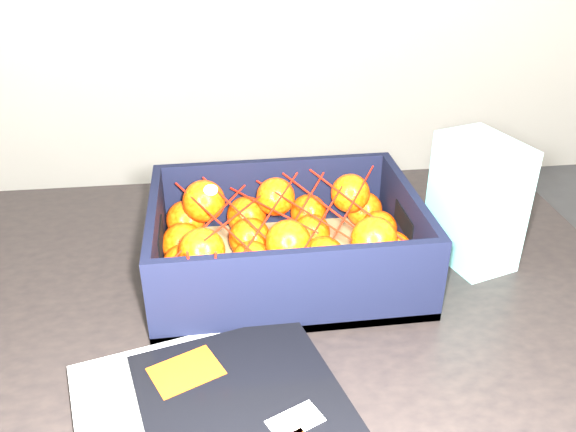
{
  "coord_description": "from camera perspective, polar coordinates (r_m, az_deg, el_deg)",
  "views": [
    {
      "loc": [
        -0.27,
        -0.81,
        1.25
      ],
      "look_at": [
        -0.18,
        -0.11,
        0.86
      ],
      "focal_mm": 37.64,
      "sensor_mm": 36.0,
      "label": 1
    }
  ],
  "objects": [
    {
      "name": "clementine_heap",
      "position": [
        0.86,
        -0.72,
        -2.23
      ],
      "size": [
        0.35,
        0.26,
        0.11
      ],
      "color": "#FF3E05",
      "rests_on": "produce_crate"
    },
    {
      "name": "mesh_net",
      "position": [
        0.82,
        -0.84,
        0.12
      ],
      "size": [
        0.3,
        0.24,
        0.09
      ],
      "color": "red",
      "rests_on": "clementine_heap"
    },
    {
      "name": "retail_carton",
      "position": [
        0.91,
        17.36,
        1.29
      ],
      "size": [
        0.12,
        0.14,
        0.19
      ],
      "primitive_type": "cube",
      "rotation": [
        0.0,
        0.0,
        0.29
      ],
      "color": "silver",
      "rests_on": "table"
    },
    {
      "name": "magazine_stack",
      "position": [
        0.66,
        -6.73,
        -19.23
      ],
      "size": [
        0.34,
        0.32,
        0.02
      ],
      "color": "silver",
      "rests_on": "table"
    },
    {
      "name": "table",
      "position": [
        0.88,
        -7.02,
        -13.83
      ],
      "size": [
        1.21,
        0.82,
        0.75
      ],
      "color": "black",
      "rests_on": "ground"
    },
    {
      "name": "produce_crate",
      "position": [
        0.86,
        -0.27,
        -3.21
      ],
      "size": [
        0.37,
        0.28,
        0.12
      ],
      "color": "olive",
      "rests_on": "table"
    }
  ]
}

